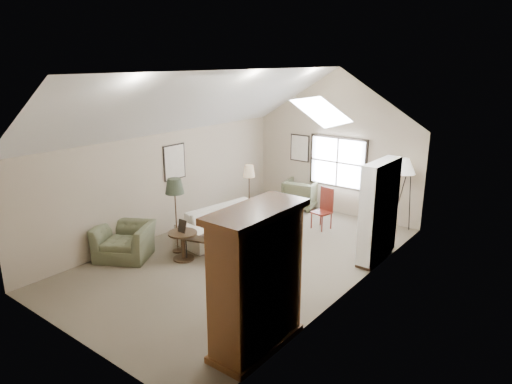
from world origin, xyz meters
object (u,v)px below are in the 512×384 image
Objects in this scene: armchair_near at (124,241)px; side_table at (183,246)px; armchair_far at (301,194)px; armoire at (257,280)px; coffee_table at (208,248)px; sofa at (228,222)px; side_chair at (322,209)px.

armchair_near is 1.85× the size of side_table.
armoire is at bearing 104.39° from armchair_far.
armoire is 1.90× the size of armchair_near.
armoire is at bearing -33.67° from coffee_table.
armchair_far is at bearing 116.73° from armoire.
armchair_far is (0.20, 3.00, 0.05)m from sofa.
armchair_far is at bearing 150.49° from side_chair.
armchair_near is (-1.00, -2.30, 0.01)m from sofa.
sofa is 2.51m from armchair_near.
coffee_table is at bearing -97.39° from side_chair.
armchair_far reaches higher than coffee_table.
sofa reaches higher than side_table.
coffee_table is (0.30, -4.25, -0.17)m from armchair_far.
side_table reaches higher than coffee_table.
armchair_far is at bearing 94.04° from coffee_table.
armchair_far is 4.27m from coffee_table.
side_table is at bearing 2.71° from armchair_near.
armchair_near reaches higher than side_table.
armoire is 6.86m from armchair_far.
armoire reaches higher than side_table.
coffee_table is 3.30m from side_chair.
side_chair is at bearing 109.31° from armoire.
armoire is 2.40× the size of armchair_far.
side_table is (0.10, -1.60, -0.05)m from sofa.
armchair_far is at bearing 47.41° from armchair_near.
coffee_table is 1.55× the size of side_table.
side_table is (1.10, 0.70, -0.06)m from armchair_near.
armchair_near is 5.44m from armchair_far.
side_chair is at bearing 28.88° from armchair_near.
armchair_near is at bearing -110.29° from side_chair.
armchair_near is 1.09× the size of side_chair.
armoire is 4.56m from sofa.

